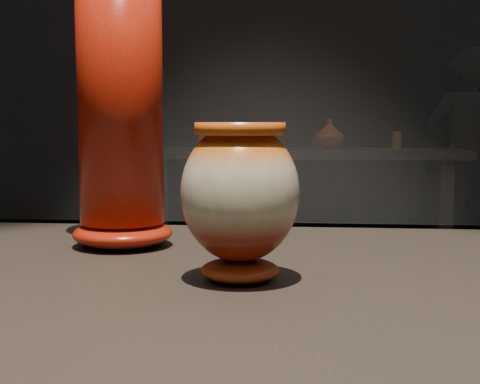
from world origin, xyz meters
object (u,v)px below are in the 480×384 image
Objects in this scene: visitor at (466,159)px; main_vase at (240,195)px; back_shelf at (301,191)px; tall_vase at (120,93)px.

main_vase is at bearing 68.03° from visitor.
visitor is at bearing 73.62° from main_vase.
main_vase reaches higher than back_shelf.
back_shelf is (0.06, 3.51, -0.36)m from main_vase.
visitor reaches higher than tall_vase.
main_vase is 0.11× the size of visitor.
tall_vase is 4.36m from visitor.
main_vase is 0.29m from tall_vase.
main_vase is 4.47m from visitor.
visitor is (1.20, 0.78, 0.16)m from back_shelf.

